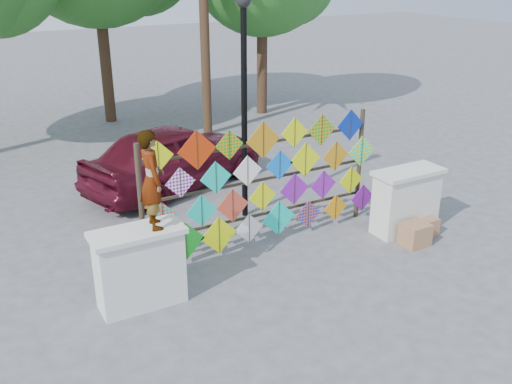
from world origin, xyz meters
TOP-DOWN VIEW (x-y plane):
  - ground at (0.00, 0.00)m, footprint 80.00×80.00m
  - parapet_left at (-2.70, -0.20)m, footprint 1.40×0.65m
  - parapet_right at (2.70, -0.20)m, footprint 1.40×0.65m
  - kite_rack at (0.07, 0.73)m, footprint 4.94×0.24m
  - vendor_woman at (-2.41, -0.20)m, footprint 0.42×0.58m
  - sedan at (-0.36, 4.26)m, footprint 4.86×3.19m
  - lamppost at (0.30, 2.00)m, footprint 0.28×0.28m
  - cardboard_box_near at (2.45, -0.77)m, footprint 0.49×0.43m
  - cardboard_box_far at (2.95, -0.54)m, footprint 0.42×0.38m

SIDE VIEW (x-z plane):
  - ground at x=0.00m, z-range 0.00..0.00m
  - cardboard_box_far at x=2.95m, z-range 0.00..0.35m
  - cardboard_box_near at x=2.45m, z-range 0.00..0.43m
  - parapet_left at x=-2.70m, z-range 0.01..1.29m
  - parapet_right at x=2.70m, z-range 0.01..1.29m
  - sedan at x=-0.36m, z-range 0.00..1.54m
  - kite_rack at x=0.07m, z-range 0.01..2.41m
  - vendor_woman at x=-2.41m, z-range 1.28..2.79m
  - lamppost at x=0.30m, z-range 0.46..4.92m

